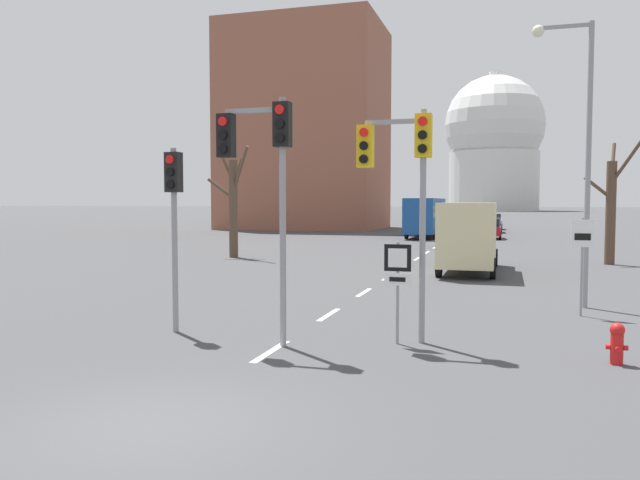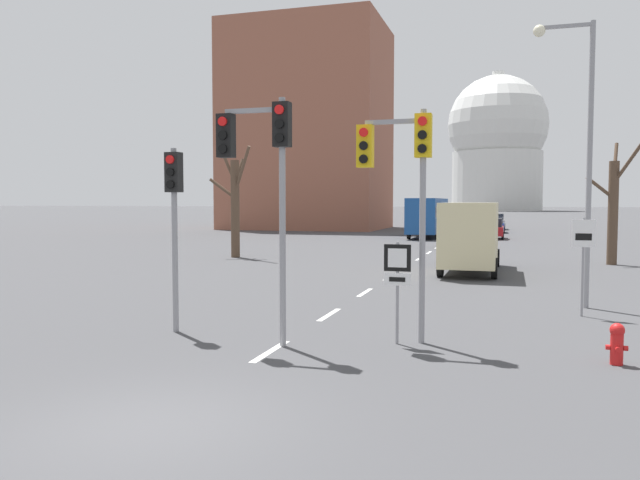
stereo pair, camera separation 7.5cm
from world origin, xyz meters
TOP-DOWN VIEW (x-y plane):
  - ground_plane at (0.00, 0.00)m, footprint 800.00×800.00m
  - lane_stripe_0 at (0.00, 4.62)m, footprint 0.16×2.00m
  - lane_stripe_1 at (0.00, 9.12)m, footprint 0.16×2.00m
  - lane_stripe_2 at (0.00, 13.62)m, footprint 0.16×2.00m
  - lane_stripe_3 at (0.00, 18.12)m, footprint 0.16×2.00m
  - lane_stripe_4 at (0.00, 22.62)m, footprint 0.16×2.00m
  - lane_stripe_5 at (0.00, 27.12)m, footprint 0.16×2.00m
  - lane_stripe_6 at (0.00, 31.62)m, footprint 0.16×2.00m
  - lane_stripe_7 at (0.00, 36.12)m, footprint 0.16×2.00m
  - lane_stripe_8 at (0.00, 40.62)m, footprint 0.16×2.00m
  - traffic_signal_near_right at (2.51, 6.35)m, footprint 1.67×0.34m
  - traffic_signal_centre_tall at (-0.36, 5.14)m, footprint 1.69×0.34m
  - traffic_signal_near_left at (-2.96, 5.82)m, footprint 0.36×0.34m
  - route_sign_post at (2.45, 6.09)m, footprint 0.60×0.08m
  - speed_limit_sign at (6.78, 10.94)m, footprint 0.60×0.08m
  - fire_hydrant at (6.87, 5.59)m, footprint 0.40×0.34m
  - street_lamp_right at (6.76, 12.46)m, footprint 1.74×0.36m
  - sedan_near_left at (1.07, 36.47)m, footprint 1.85×4.09m
  - sedan_near_right at (3.35, 66.94)m, footprint 1.92×4.29m
  - sedan_mid_centre at (3.50, 47.84)m, footprint 1.70×4.31m
  - sedan_far_left at (3.37, 59.04)m, footprint 1.92×4.37m
  - city_bus at (-2.24, 48.82)m, footprint 2.66×10.80m
  - delivery_truck at (3.15, 21.16)m, footprint 2.44×7.20m
  - bare_tree_left_near at (-10.23, 25.08)m, footprint 2.88×1.99m
  - bare_tree_right_near at (9.81, 26.75)m, footprint 2.60×2.60m
  - capitol_dome at (0.00, 225.33)m, footprint 34.95×34.95m
  - apartment_block_left at (-18.34, 63.47)m, footprint 18.00×14.00m

SIDE VIEW (x-z plane):
  - ground_plane at x=0.00m, z-range 0.00..0.00m
  - lane_stripe_0 at x=0.00m, z-range 0.00..0.01m
  - lane_stripe_1 at x=0.00m, z-range 0.00..0.01m
  - lane_stripe_2 at x=0.00m, z-range 0.00..0.01m
  - lane_stripe_3 at x=0.00m, z-range 0.00..0.01m
  - lane_stripe_4 at x=0.00m, z-range 0.00..0.01m
  - lane_stripe_5 at x=0.00m, z-range 0.00..0.01m
  - lane_stripe_6 at x=0.00m, z-range 0.00..0.01m
  - lane_stripe_7 at x=0.00m, z-range 0.00..0.01m
  - lane_stripe_8 at x=0.00m, z-range 0.00..0.01m
  - fire_hydrant at x=6.87m, z-range 0.03..0.85m
  - sedan_near_left at x=1.07m, z-range 0.01..1.51m
  - sedan_far_left at x=3.37m, z-range 0.00..1.61m
  - sedan_mid_centre at x=3.50m, z-range -0.01..1.75m
  - sedan_near_right at x=3.35m, z-range 0.00..1.80m
  - route_sign_post at x=2.45m, z-range 0.40..2.69m
  - delivery_truck at x=3.15m, z-range 0.13..3.27m
  - speed_limit_sign at x=6.78m, z-range 0.49..3.23m
  - city_bus at x=-2.24m, z-range 0.31..3.79m
  - bare_tree_right_near at x=9.81m, z-range -0.26..6.07m
  - traffic_signal_near_left at x=-2.96m, z-range 0.90..5.37m
  - bare_tree_left_near at x=-10.23m, z-range -0.03..6.34m
  - traffic_signal_near_right at x=2.51m, z-range 1.34..6.56m
  - traffic_signal_centre_tall at x=-0.36m, z-range 1.39..6.81m
  - street_lamp_right at x=6.76m, z-range 0.90..9.36m
  - apartment_block_left at x=-18.34m, z-range 0.00..23.84m
  - capitol_dome at x=0.00m, z-range -0.64..48.73m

